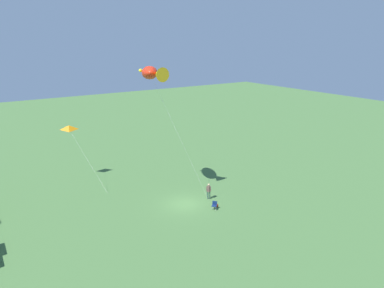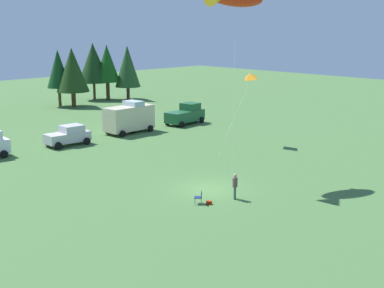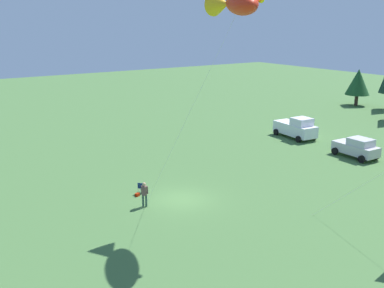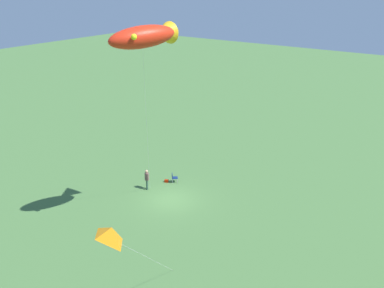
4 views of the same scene
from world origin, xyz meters
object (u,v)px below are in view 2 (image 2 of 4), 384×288
object	(u,v)px
person_kite_flyer	(235,184)
kite_delta_orange	(249,76)
folding_chair	(199,196)
car_silver_compact	(68,135)
truck_green_flatbed	(186,114)
van_camper_beige	(129,117)
backpack_on_grass	(209,203)

from	to	relation	value
person_kite_flyer	kite_delta_orange	bearing A→B (deg)	-100.48
folding_chair	car_silver_compact	xyz separation A→B (m)	(3.16, 20.72, 0.46)
car_silver_compact	kite_delta_orange	size ratio (longest dim) A/B	0.60
truck_green_flatbed	kite_delta_orange	world-z (taller)	kite_delta_orange
kite_delta_orange	truck_green_flatbed	bearing A→B (deg)	76.45
van_camper_beige	truck_green_flatbed	bearing A→B (deg)	-6.17
folding_chair	van_camper_beige	bearing A→B (deg)	-69.11
person_kite_flyer	car_silver_compact	xyz separation A→B (m)	(0.84, 21.70, -0.07)
truck_green_flatbed	kite_delta_orange	xyz separation A→B (m)	(-2.81, -11.65, 5.39)
van_camper_beige	car_silver_compact	bearing A→B (deg)	-177.80
folding_chair	car_silver_compact	world-z (taller)	car_silver_compact
backpack_on_grass	van_camper_beige	xyz separation A→B (m)	(10.66, 21.91, 1.53)
person_kite_flyer	kite_delta_orange	size ratio (longest dim) A/B	0.24
folding_chair	van_camper_beige	size ratio (longest dim) A/B	0.15
van_camper_beige	kite_delta_orange	xyz separation A→B (m)	(5.02, -12.13, 4.84)
person_kite_flyer	truck_green_flatbed	world-z (taller)	truck_green_flatbed
car_silver_compact	kite_delta_orange	distance (m)	18.10
folding_chair	backpack_on_grass	size ratio (longest dim) A/B	2.56
car_silver_compact	truck_green_flatbed	bearing A→B (deg)	3.05
backpack_on_grass	truck_green_flatbed	size ratio (longest dim) A/B	0.06
kite_delta_orange	folding_chair	bearing A→B (deg)	-150.00
backpack_on_grass	car_silver_compact	distance (m)	21.45
backpack_on_grass	truck_green_flatbed	distance (m)	28.32
person_kite_flyer	folding_chair	size ratio (longest dim) A/B	2.12
backpack_on_grass	car_silver_compact	xyz separation A→B (m)	(2.81, 21.25, 0.84)
kite_delta_orange	backpack_on_grass	bearing A→B (deg)	-148.03
person_kite_flyer	folding_chair	bearing A→B (deg)	19.87
person_kite_flyer	van_camper_beige	size ratio (longest dim) A/B	0.32
person_kite_flyer	truck_green_flatbed	size ratio (longest dim) A/B	0.33
van_camper_beige	person_kite_flyer	bearing A→B (deg)	-113.88
folding_chair	kite_delta_orange	world-z (taller)	kite_delta_orange
car_silver_compact	van_camper_beige	bearing A→B (deg)	7.22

